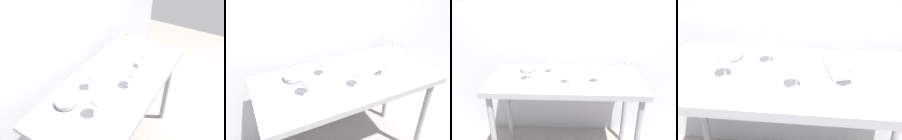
% 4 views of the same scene
% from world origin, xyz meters
% --- Properties ---
extents(back_wall, '(3.80, 0.04, 2.60)m').
position_xyz_m(back_wall, '(0.00, 0.49, 1.30)').
color(back_wall, '#B6B6BB').
rests_on(back_wall, ground_plane).
extents(steel_counter, '(1.40, 0.65, 0.90)m').
position_xyz_m(steel_counter, '(0.00, -0.01, 0.79)').
color(steel_counter, '#95959A').
rests_on(steel_counter, ground_plane).
extents(wine_glass_near_left, '(0.09, 0.09, 0.17)m').
position_xyz_m(wine_glass_near_left, '(-0.34, -0.07, 1.02)').
color(wine_glass_near_left, white).
rests_on(wine_glass_near_left, steel_counter).
extents(wine_glass_far_left, '(0.08, 0.08, 0.15)m').
position_xyz_m(wine_glass_far_left, '(-0.14, 0.10, 1.01)').
color(wine_glass_far_left, white).
rests_on(wine_glass_far_left, steel_counter).
extents(wine_glass_near_center, '(0.08, 0.08, 0.16)m').
position_xyz_m(wine_glass_near_center, '(0.02, -0.14, 1.01)').
color(wine_glass_near_center, white).
rests_on(wine_glass_near_center, steel_counter).
extents(wine_glass_near_right, '(0.09, 0.09, 0.17)m').
position_xyz_m(wine_glass_near_right, '(0.28, -0.10, 1.02)').
color(wine_glass_near_right, white).
rests_on(wine_glass_near_right, steel_counter).
extents(open_notebook, '(0.38, 0.30, 0.01)m').
position_xyz_m(open_notebook, '(0.17, 0.05, 0.90)').
color(open_notebook, white).
rests_on(open_notebook, steel_counter).
extents(tasting_sheet_upper, '(0.26, 0.29, 0.00)m').
position_xyz_m(tasting_sheet_upper, '(0.44, -0.03, 0.90)').
color(tasting_sheet_upper, white).
rests_on(tasting_sheet_upper, steel_counter).
extents(tasting_bowl, '(0.15, 0.15, 0.05)m').
position_xyz_m(tasting_bowl, '(-0.38, 0.16, 0.92)').
color(tasting_bowl, '#4C4C4C').
rests_on(tasting_bowl, steel_counter).
extents(decanter_funnel, '(0.10, 0.10, 0.13)m').
position_xyz_m(decanter_funnel, '(0.57, 0.20, 0.94)').
color(decanter_funnel, silver).
rests_on(decanter_funnel, steel_counter).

